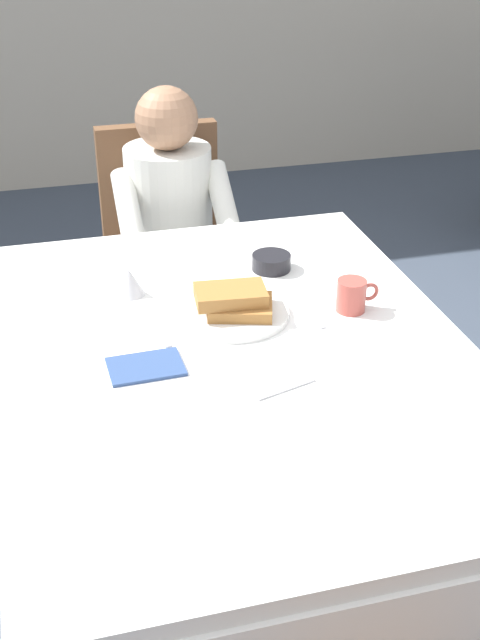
# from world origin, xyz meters

# --- Properties ---
(ground_plane) EXTENTS (14.00, 14.00, 0.00)m
(ground_plane) POSITION_xyz_m (0.00, 0.00, 0.00)
(ground_plane) COLOR #3D4756
(dining_table_main) EXTENTS (1.12, 1.52, 0.74)m
(dining_table_main) POSITION_xyz_m (0.00, 0.00, 0.65)
(dining_table_main) COLOR white
(dining_table_main) RESTS_ON ground
(chair_diner) EXTENTS (0.44, 0.45, 0.93)m
(chair_diner) POSITION_xyz_m (0.02, 1.17, 0.53)
(chair_diner) COLOR brown
(chair_diner) RESTS_ON ground
(diner_person) EXTENTS (0.40, 0.43, 1.12)m
(diner_person) POSITION_xyz_m (0.02, 1.01, 0.67)
(diner_person) COLOR silver
(diner_person) RESTS_ON ground
(plate_breakfast) EXTENTS (0.28, 0.28, 0.02)m
(plate_breakfast) POSITION_xyz_m (0.03, 0.16, 0.75)
(plate_breakfast) COLOR white
(plate_breakfast) RESTS_ON dining_table_main
(breakfast_stack) EXTENTS (0.21, 0.17, 0.06)m
(breakfast_stack) POSITION_xyz_m (0.03, 0.15, 0.79)
(breakfast_stack) COLOR #A36B33
(breakfast_stack) RESTS_ON plate_breakfast
(cup_coffee) EXTENTS (0.11, 0.08, 0.08)m
(cup_coffee) POSITION_xyz_m (0.33, 0.11, 0.78)
(cup_coffee) COLOR #B24C42
(cup_coffee) RESTS_ON dining_table_main
(bowl_butter) EXTENTS (0.11, 0.11, 0.04)m
(bowl_butter) POSITION_xyz_m (0.20, 0.39, 0.76)
(bowl_butter) COLOR black
(bowl_butter) RESTS_ON dining_table_main
(syrup_pitcher) EXTENTS (0.08, 0.08, 0.07)m
(syrup_pitcher) POSITION_xyz_m (-0.21, 0.34, 0.78)
(syrup_pitcher) COLOR silver
(syrup_pitcher) RESTS_ON dining_table_main
(fork_left_of_plate) EXTENTS (0.01, 0.18, 0.00)m
(fork_left_of_plate) POSITION_xyz_m (-0.16, 0.14, 0.74)
(fork_left_of_plate) COLOR silver
(fork_left_of_plate) RESTS_ON dining_table_main
(knife_right_of_plate) EXTENTS (0.03, 0.20, 0.00)m
(knife_right_of_plate) POSITION_xyz_m (0.22, 0.14, 0.74)
(knife_right_of_plate) COLOR silver
(knife_right_of_plate) RESTS_ON dining_table_main
(spoon_near_edge) EXTENTS (0.15, 0.06, 0.00)m
(spoon_near_edge) POSITION_xyz_m (0.05, -0.20, 0.74)
(spoon_near_edge) COLOR silver
(spoon_near_edge) RESTS_ON dining_table_main
(napkin_folded) EXTENTS (0.17, 0.13, 0.01)m
(napkin_folded) POSITION_xyz_m (-0.23, -0.03, 0.74)
(napkin_folded) COLOR #334C7F
(napkin_folded) RESTS_ON dining_table_main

